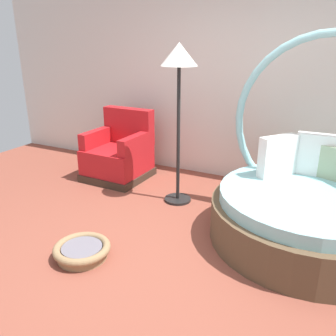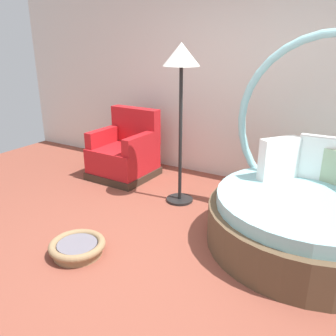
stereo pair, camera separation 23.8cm
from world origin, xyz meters
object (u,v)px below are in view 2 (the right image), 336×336
at_px(red_armchair, 125,153).
at_px(round_daybed, 310,206).
at_px(floor_lamp, 181,71).
at_px(pet_basket, 77,247).

bearing_deg(red_armchair, round_daybed, -11.19).
height_order(round_daybed, floor_lamp, round_daybed).
distance_m(round_daybed, floor_lamp, 1.90).
relative_size(round_daybed, red_armchair, 2.07).
bearing_deg(round_daybed, red_armchair, 168.81).
distance_m(pet_basket, floor_lamp, 2.09).
relative_size(red_armchair, pet_basket, 1.84).
bearing_deg(floor_lamp, red_armchair, 161.95).
distance_m(red_armchair, pet_basket, 2.02).
bearing_deg(round_daybed, pet_basket, -142.94).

